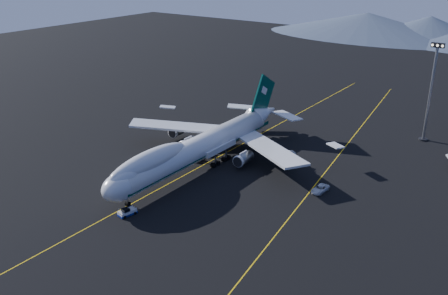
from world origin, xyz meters
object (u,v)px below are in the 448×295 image
Objects in this scene: pushback_tug at (127,213)px; service_van at (320,189)px; boeing_747 at (199,147)px; floodlight_mast at (430,93)px.

pushback_tug is 0.79× the size of service_van.
boeing_747 is at bearing -166.02° from service_van.
boeing_747 reaches higher than pushback_tug.
boeing_747 is 71.50m from floodlight_mast.
boeing_747 is at bearing -127.78° from floodlight_mast.
service_van is at bearing -101.88° from floodlight_mast.
pushback_tug is at bearing -84.34° from boeing_747.
pushback_tug is at bearing -115.33° from floodlight_mast.
service_van is (29.87, 35.00, 0.22)m from pushback_tug.
boeing_747 is at bearing 106.59° from pushback_tug.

